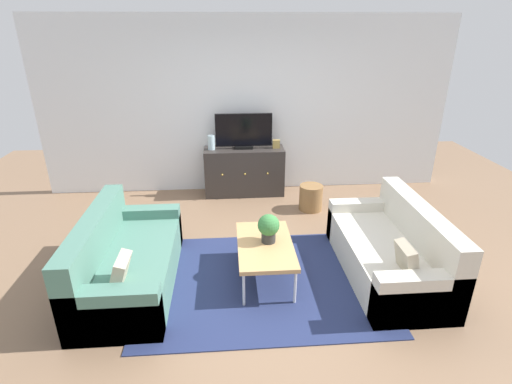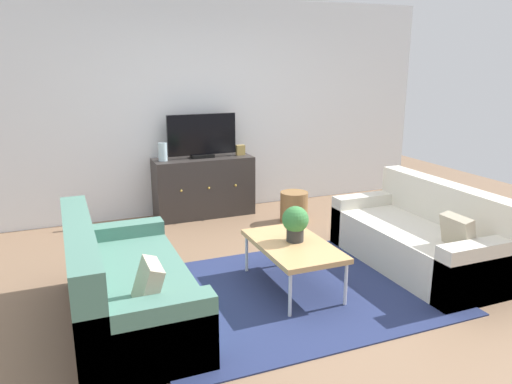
# 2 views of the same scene
# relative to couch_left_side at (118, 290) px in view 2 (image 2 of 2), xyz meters

# --- Properties ---
(ground_plane) EXTENTS (10.00, 10.00, 0.00)m
(ground_plane) POSITION_rel_couch_left_side_xyz_m (1.44, 0.10, -0.27)
(ground_plane) COLOR #84664C
(wall_back) EXTENTS (6.40, 0.12, 2.70)m
(wall_back) POSITION_rel_couch_left_side_xyz_m (1.44, 2.65, 1.08)
(wall_back) COLOR white
(wall_back) RESTS_ON ground_plane
(area_rug) EXTENTS (2.50, 1.90, 0.01)m
(area_rug) POSITION_rel_couch_left_side_xyz_m (1.44, -0.05, -0.26)
(area_rug) COLOR navy
(area_rug) RESTS_ON ground_plane
(couch_left_side) EXTENTS (0.85, 1.75, 0.80)m
(couch_left_side) POSITION_rel_couch_left_side_xyz_m (0.00, 0.00, 0.00)
(couch_left_side) COLOR #4C7A6B
(couch_left_side) RESTS_ON ground_plane
(couch_right_side) EXTENTS (0.85, 1.75, 0.80)m
(couch_right_side) POSITION_rel_couch_left_side_xyz_m (2.87, 0.00, 0.00)
(couch_right_side) COLOR beige
(couch_right_side) RESTS_ON ground_plane
(coffee_table) EXTENTS (0.58, 1.00, 0.42)m
(coffee_table) POSITION_rel_couch_left_side_xyz_m (1.48, 0.03, 0.12)
(coffee_table) COLOR tan
(coffee_table) RESTS_ON ground_plane
(potted_plant) EXTENTS (0.23, 0.23, 0.31)m
(potted_plant) POSITION_rel_couch_left_side_xyz_m (1.51, 0.07, 0.32)
(potted_plant) COLOR #2D2D2D
(potted_plant) RESTS_ON coffee_table
(tv_console) EXTENTS (1.25, 0.47, 0.75)m
(tv_console) POSITION_rel_couch_left_side_xyz_m (1.37, 2.37, 0.11)
(tv_console) COLOR #332D2B
(tv_console) RESTS_ON ground_plane
(flat_screen_tv) EXTENTS (0.87, 0.16, 0.55)m
(flat_screen_tv) POSITION_rel_couch_left_side_xyz_m (1.37, 2.39, 0.75)
(flat_screen_tv) COLOR black
(flat_screen_tv) RESTS_ON tv_console
(glass_vase) EXTENTS (0.11, 0.11, 0.22)m
(glass_vase) POSITION_rel_couch_left_side_xyz_m (0.86, 2.37, 0.60)
(glass_vase) COLOR silver
(glass_vase) RESTS_ON tv_console
(mantel_clock) EXTENTS (0.11, 0.07, 0.13)m
(mantel_clock) POSITION_rel_couch_left_side_xyz_m (1.87, 2.37, 0.55)
(mantel_clock) COLOR tan
(mantel_clock) RESTS_ON tv_console
(wicker_basket) EXTENTS (0.34, 0.34, 0.38)m
(wicker_basket) POSITION_rel_couch_left_side_xyz_m (2.32, 1.68, -0.08)
(wicker_basket) COLOR olive
(wicker_basket) RESTS_ON ground_plane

